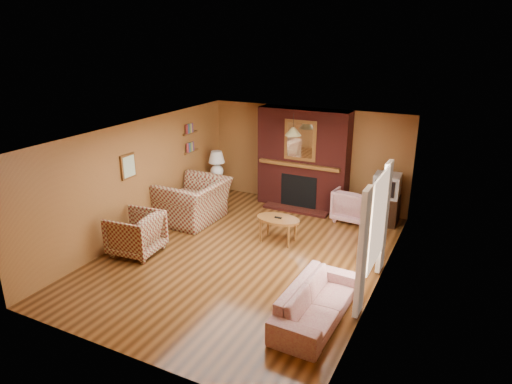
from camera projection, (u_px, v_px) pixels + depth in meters
The scene contains 20 objects.
floor at pixel (245, 256), 8.80m from camera, with size 6.50×6.50×0.00m, color #41230D.
ceiling at pixel (244, 133), 8.00m from camera, with size 6.50×6.50×0.00m, color white.
wall_back at pixel (307, 156), 11.14m from camera, with size 6.50×6.50×0.00m, color #96622E.
wall_front at pixel (122, 278), 5.66m from camera, with size 6.50×6.50×0.00m, color #96622E.
wall_left at pixel (138, 179), 9.46m from camera, with size 6.50×6.50×0.00m, color #96622E.
wall_right at pixel (382, 221), 7.34m from camera, with size 6.50×6.50×0.00m, color #96622E.
fireplace at pixel (303, 160), 10.92m from camera, with size 2.20×0.82×2.40m.
window_right at pixel (376, 229), 7.22m from camera, with size 0.10×1.85×2.00m.
bookshelf at pixel (192, 139), 10.88m from camera, with size 0.09×0.55×0.71m.
botanical_print at pixel (128, 166), 9.07m from camera, with size 0.05×0.40×0.50m.
pendant_light at pixel (293, 131), 10.07m from camera, with size 0.36×0.36×0.48m.
plaid_loveseat at pixel (194, 201), 10.28m from camera, with size 1.46×1.27×0.95m, color maroon.
plaid_armchair at pixel (136, 233), 8.79m from camera, with size 0.88×0.91×0.82m, color maroon.
floral_sofa at pixel (316, 302), 6.79m from camera, with size 1.92×0.75×0.56m, color #B9A790.
floral_armchair at pixel (354, 204), 10.34m from camera, with size 0.82×0.84×0.76m, color #B9A790.
coffee_table at pixel (278, 221), 9.25m from camera, with size 0.91×0.57×0.54m.
side_table at pixel (217, 188), 11.65m from camera, with size 0.44×0.44×0.59m, color brown.
table_lamp at pixel (217, 163), 11.43m from camera, with size 0.41×0.41×0.68m.
tv_stand at pixel (385, 210), 10.19m from camera, with size 0.59×0.54×0.64m, color black.
crt_tv at pixel (387, 185), 9.99m from camera, with size 0.58×0.57×0.51m.
Camera 1 is at (3.72, -6.96, 4.09)m, focal length 32.00 mm.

